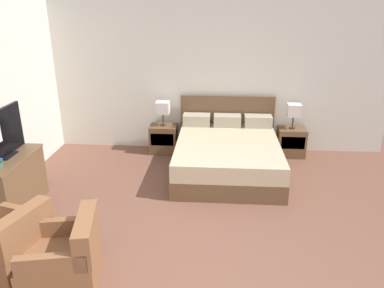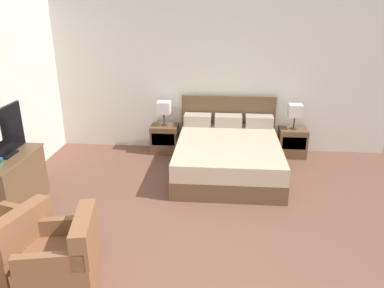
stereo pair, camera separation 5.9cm
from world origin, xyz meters
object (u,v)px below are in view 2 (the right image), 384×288
(dresser, at_px, (10,182))
(tv, at_px, (3,133))
(nightstand_left, at_px, (165,139))
(armchair_by_window, at_px, (9,247))
(bed, at_px, (228,154))
(table_lamp_right, at_px, (295,111))
(table_lamp_left, at_px, (164,108))
(nightstand_right, at_px, (292,142))
(armchair_companion, at_px, (64,261))

(dresser, xyz_separation_m, tv, (0.00, 0.06, 0.67))
(nightstand_left, xyz_separation_m, armchair_by_window, (-1.08, -3.44, 0.03))
(bed, bearing_deg, table_lamp_right, 33.33)
(table_lamp_right, bearing_deg, table_lamp_left, 180.00)
(bed, height_order, table_lamp_left, bed)
(nightstand_right, relative_size, table_lamp_right, 1.16)
(bed, relative_size, dresser, 1.93)
(armchair_companion, bearing_deg, tv, 132.15)
(nightstand_right, xyz_separation_m, table_lamp_right, (-0.00, 0.00, 0.59))
(nightstand_right, height_order, armchair_companion, armchair_companion)
(nightstand_left, bearing_deg, bed, -33.28)
(nightstand_right, bearing_deg, armchair_companion, -127.57)
(tv, height_order, armchair_companion, tv)
(nightstand_left, distance_m, nightstand_right, 2.33)
(nightstand_right, distance_m, table_lamp_left, 2.41)
(bed, distance_m, tv, 3.31)
(bed, bearing_deg, dresser, -153.56)
(nightstand_right, height_order, dresser, dresser)
(table_lamp_left, bearing_deg, nightstand_left, -90.00)
(nightstand_left, bearing_deg, table_lamp_right, 0.04)
(dresser, relative_size, armchair_companion, 1.34)
(nightstand_right, height_order, tv, tv)
(armchair_by_window, relative_size, armchair_companion, 1.05)
(table_lamp_left, distance_m, tv, 2.78)
(table_lamp_left, height_order, tv, tv)
(dresser, distance_m, armchair_companion, 1.91)
(table_lamp_right, height_order, armchair_companion, table_lamp_right)
(table_lamp_right, relative_size, dresser, 0.41)
(tv, distance_m, armchair_by_window, 1.64)
(nightstand_right, xyz_separation_m, dresser, (-4.08, -2.21, 0.13))
(nightstand_left, relative_size, nightstand_right, 1.00)
(armchair_companion, bearing_deg, table_lamp_left, 83.08)
(armchair_companion, bearing_deg, dresser, 133.34)
(nightstand_right, height_order, table_lamp_right, table_lamp_right)
(bed, height_order, table_lamp_right, bed)
(bed, xyz_separation_m, nightstand_right, (1.17, 0.77, -0.04))
(bed, bearing_deg, table_lamp_left, 146.67)
(nightstand_left, distance_m, table_lamp_right, 2.41)
(table_lamp_left, xyz_separation_m, tv, (-1.74, -2.16, 0.21))
(table_lamp_right, bearing_deg, armchair_companion, -127.56)
(armchair_by_window, bearing_deg, table_lamp_left, 72.64)
(table_lamp_right, distance_m, armchair_by_window, 4.88)
(table_lamp_right, relative_size, armchair_by_window, 0.53)
(nightstand_right, distance_m, armchair_by_window, 4.84)
(nightstand_right, height_order, table_lamp_left, table_lamp_left)
(nightstand_left, relative_size, armchair_companion, 0.64)
(table_lamp_left, bearing_deg, armchair_by_window, -107.36)
(bed, xyz_separation_m, tv, (-2.91, -1.39, 0.76))
(bed, xyz_separation_m, armchair_companion, (-1.60, -2.83, -0.01))
(tv, height_order, armchair_by_window, tv)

